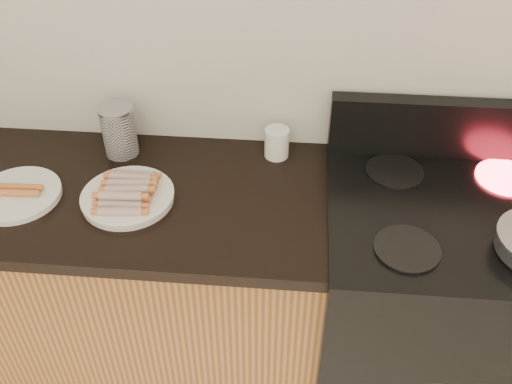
# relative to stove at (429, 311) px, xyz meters

# --- Properties ---
(wall_back) EXTENTS (4.00, 0.04, 2.60)m
(wall_back) POSITION_rel_stove_xyz_m (-0.78, 0.32, 0.84)
(wall_back) COLOR silver
(wall_back) RESTS_ON ground
(cabinet_base) EXTENTS (2.20, 0.59, 0.86)m
(cabinet_base) POSITION_rel_stove_xyz_m (-1.48, 0.01, -0.03)
(cabinet_base) COLOR #A66738
(cabinet_base) RESTS_ON floor
(stove) EXTENTS (0.76, 0.65, 0.91)m
(stove) POSITION_rel_stove_xyz_m (0.00, 0.00, 0.00)
(stove) COLOR black
(stove) RESTS_ON floor
(stove_panel) EXTENTS (0.76, 0.06, 0.20)m
(stove_panel) POSITION_rel_stove_xyz_m (0.00, 0.28, 0.55)
(stove_panel) COLOR black
(stove_panel) RESTS_ON stove
(burner_near_left) EXTENTS (0.18, 0.18, 0.01)m
(burner_near_left) POSITION_rel_stove_xyz_m (-0.17, -0.17, 0.46)
(burner_near_left) COLOR black
(burner_near_left) RESTS_ON stove
(burner_far_left) EXTENTS (0.18, 0.18, 0.01)m
(burner_far_left) POSITION_rel_stove_xyz_m (-0.17, 0.17, 0.46)
(burner_far_left) COLOR black
(burner_far_left) RESTS_ON stove
(burner_far_right) EXTENTS (0.18, 0.18, 0.01)m
(burner_far_right) POSITION_rel_stove_xyz_m (0.17, 0.17, 0.46)
(burner_far_right) COLOR #FF1E2D
(burner_far_right) RESTS_ON stove
(main_plate) EXTENTS (0.32, 0.32, 0.02)m
(main_plate) POSITION_rel_stove_xyz_m (-0.98, -0.02, 0.45)
(main_plate) COLOR white
(main_plate) RESTS_ON counter_slab
(side_plate) EXTENTS (0.34, 0.34, 0.02)m
(side_plate) POSITION_rel_stove_xyz_m (-1.31, -0.04, 0.45)
(side_plate) COLOR silver
(side_plate) RESTS_ON counter_slab
(hotdog_pile) EXTENTS (0.13, 0.20, 0.05)m
(hotdog_pile) POSITION_rel_stove_xyz_m (-0.98, -0.02, 0.48)
(hotdog_pile) COLOR #9D4A3B
(hotdog_pile) RESTS_ON main_plate
(plain_sausages) EXTENTS (0.14, 0.05, 0.02)m
(plain_sausages) POSITION_rel_stove_xyz_m (-1.31, -0.04, 0.47)
(plain_sausages) COLOR #D78149
(plain_sausages) RESTS_ON side_plate
(canister) EXTENTS (0.11, 0.11, 0.17)m
(canister) POSITION_rel_stove_xyz_m (-1.06, 0.22, 0.53)
(canister) COLOR white
(canister) RESTS_ON counter_slab
(mug) EXTENTS (0.10, 0.10, 0.10)m
(mug) POSITION_rel_stove_xyz_m (-0.55, 0.24, 0.49)
(mug) COLOR silver
(mug) RESTS_ON counter_slab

